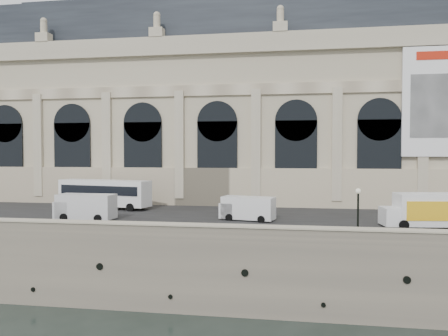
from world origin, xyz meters
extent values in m
plane|color=black|center=(0.00, 0.00, 0.00)|extent=(260.00, 260.00, 0.00)
cube|color=gray|center=(0.00, 35.00, 3.00)|extent=(160.00, 70.00, 6.00)
cube|color=#2D2D2D|center=(0.00, 14.00, 6.03)|extent=(160.00, 24.00, 0.06)
cube|color=gray|center=(0.00, 0.60, 6.55)|extent=(160.00, 1.20, 1.10)
cube|color=beige|center=(0.00, 0.60, 7.15)|extent=(160.00, 1.40, 0.12)
cube|color=beige|center=(-6.00, 31.00, 17.00)|extent=(68.00, 18.00, 22.00)
cube|color=beige|center=(-6.00, 21.85, 8.50)|extent=(68.60, 0.40, 5.00)
cube|color=beige|center=(-6.00, 21.70, 26.80)|extent=(69.00, 0.80, 2.40)
cube|color=beige|center=(-6.00, 21.85, 21.00)|extent=(68.00, 0.30, 1.40)
cube|color=#293037|center=(-6.00, 31.00, 31.00)|extent=(64.00, 15.00, 6.00)
cube|color=#293037|center=(-6.00, 31.00, 34.50)|extent=(56.00, 10.00, 1.20)
cube|color=black|center=(-34.00, 21.82, 12.50)|extent=(5.20, 0.25, 9.00)
cylinder|color=black|center=(-34.00, 21.82, 17.00)|extent=(5.20, 0.25, 5.20)
cube|color=beige|center=(-29.00, 21.75, 14.00)|extent=(1.20, 0.50, 14.00)
cube|color=black|center=(-24.00, 21.82, 12.50)|extent=(5.20, 0.25, 9.00)
cylinder|color=black|center=(-24.00, 21.82, 17.00)|extent=(5.20, 0.25, 5.20)
cube|color=beige|center=(-19.00, 21.75, 14.00)|extent=(1.20, 0.50, 14.00)
cube|color=black|center=(-14.00, 21.82, 12.50)|extent=(5.20, 0.25, 9.00)
cylinder|color=black|center=(-14.00, 21.82, 17.00)|extent=(5.20, 0.25, 5.20)
cube|color=beige|center=(-9.00, 21.75, 14.00)|extent=(1.20, 0.50, 14.00)
cube|color=black|center=(-4.00, 21.82, 12.50)|extent=(5.20, 0.25, 9.00)
cylinder|color=black|center=(-4.00, 21.82, 17.00)|extent=(5.20, 0.25, 5.20)
cube|color=beige|center=(1.00, 21.75, 14.00)|extent=(1.20, 0.50, 14.00)
cube|color=black|center=(6.00, 21.82, 12.50)|extent=(5.20, 0.25, 9.00)
cylinder|color=black|center=(6.00, 21.82, 17.00)|extent=(5.20, 0.25, 5.20)
cube|color=beige|center=(11.00, 21.75, 14.00)|extent=(1.20, 0.50, 14.00)
cube|color=black|center=(16.00, 21.82, 12.50)|extent=(5.20, 0.25, 9.00)
cylinder|color=black|center=(16.00, 21.82, 17.00)|extent=(5.20, 0.25, 5.20)
cube|color=beige|center=(21.00, 21.75, 14.00)|extent=(1.20, 0.50, 14.00)
cube|color=white|center=(23.00, 21.55, 19.00)|extent=(9.00, 0.35, 13.00)
cube|color=red|center=(23.00, 21.35, 24.40)|extent=(6.00, 0.06, 1.00)
cube|color=gray|center=(22.50, 21.35, 18.50)|extent=(6.20, 0.06, 7.50)
cube|color=white|center=(-17.43, 17.39, 8.01)|extent=(12.31, 4.92, 3.11)
cube|color=black|center=(-23.35, 18.62, 8.31)|extent=(0.55, 2.28, 1.21)
cube|color=black|center=(-17.69, 16.12, 8.41)|extent=(10.83, 2.34, 1.11)
cube|color=black|center=(-17.16, 18.65, 8.41)|extent=(10.83, 2.34, 1.11)
cylinder|color=black|center=(-22.11, 17.08, 6.50)|extent=(1.05, 0.50, 1.00)
cylinder|color=black|center=(-21.60, 19.54, 6.50)|extent=(1.05, 0.50, 1.00)
cylinder|color=black|center=(-13.26, 15.23, 6.50)|extent=(1.05, 0.50, 1.00)
cylinder|color=black|center=(-12.75, 17.69, 6.50)|extent=(1.05, 0.50, 1.00)
cube|color=silver|center=(-15.30, 8.32, 7.46)|extent=(5.91, 2.49, 2.48)
cube|color=silver|center=(-17.63, 8.41, 7.08)|extent=(1.72, 2.33, 1.73)
cube|color=black|center=(-18.23, 8.44, 7.67)|extent=(0.14, 1.94, 0.86)
cylinder|color=black|center=(-17.21, 7.26, 6.41)|extent=(0.83, 0.30, 0.82)
cylinder|color=black|center=(-17.12, 9.53, 6.41)|extent=(0.83, 0.30, 0.82)
cylinder|color=black|center=(-13.48, 7.12, 6.41)|extent=(0.83, 0.30, 0.82)
cylinder|color=black|center=(-13.39, 9.38, 6.41)|extent=(0.83, 0.30, 0.82)
cube|color=silver|center=(1.17, 10.71, 7.33)|extent=(5.64, 3.20, 2.26)
cube|color=silver|center=(-0.90, 11.18, 6.98)|extent=(1.91, 2.35, 1.57)
cube|color=black|center=(-1.44, 11.31, 7.52)|extent=(0.46, 1.74, 0.79)
cylinder|color=black|center=(-0.72, 10.08, 6.37)|extent=(0.78, 0.41, 0.75)
cylinder|color=black|center=(-0.25, 12.09, 6.37)|extent=(0.78, 0.41, 0.75)
cylinder|color=black|center=(2.59, 9.32, 6.37)|extent=(0.78, 0.41, 0.75)
cylinder|color=black|center=(3.06, 11.33, 6.37)|extent=(0.78, 0.41, 0.75)
cube|color=white|center=(18.48, 9.31, 7.71)|extent=(6.87, 3.35, 2.97)
cube|color=gold|center=(18.64, 8.02, 7.71)|extent=(5.68, 0.79, 1.76)
cube|color=red|center=(18.64, 8.02, 7.71)|extent=(3.28, 0.46, 0.66)
cube|color=white|center=(14.77, 8.83, 7.05)|extent=(2.05, 2.63, 1.65)
cylinder|color=black|center=(15.58, 7.66, 6.44)|extent=(0.91, 0.42, 0.88)
cylinder|color=black|center=(15.26, 10.17, 6.44)|extent=(0.91, 0.42, 0.88)
cylinder|color=black|center=(10.73, 1.82, 6.19)|extent=(0.42, 0.42, 0.39)
cylinder|color=black|center=(10.73, 1.82, 7.93)|extent=(0.15, 0.15, 3.86)
sphere|color=beige|center=(10.73, 1.82, 9.95)|extent=(0.42, 0.42, 0.42)
camera|label=1|loc=(5.67, -33.52, 12.95)|focal=35.00mm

